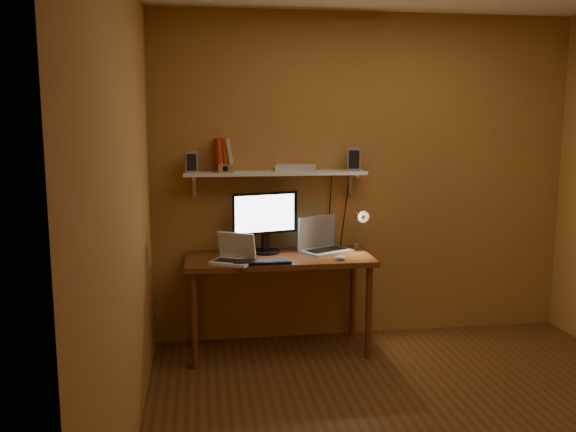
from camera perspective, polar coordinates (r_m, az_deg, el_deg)
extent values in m
cube|color=brown|center=(3.87, 13.45, -18.64)|extent=(3.40, 3.20, 0.02)
cube|color=#A26E31|center=(4.98, 7.18, 3.54)|extent=(3.40, 0.02, 2.60)
cube|color=#A26E31|center=(3.23, -15.07, 0.32)|extent=(0.02, 3.20, 2.60)
cube|color=#622F17|center=(4.61, -0.86, -4.03)|extent=(1.40, 0.60, 0.04)
cylinder|color=#622F17|center=(4.44, -8.77, -9.66)|extent=(0.05, 0.05, 0.71)
cylinder|color=#622F17|center=(4.61, 7.56, -8.95)|extent=(0.05, 0.05, 0.71)
cylinder|color=#622F17|center=(4.90, -8.74, -7.87)|extent=(0.05, 0.05, 0.71)
cylinder|color=#622F17|center=(5.05, 6.07, -7.31)|extent=(0.05, 0.05, 0.71)
cube|color=white|center=(4.69, -1.18, 4.04)|extent=(1.40, 0.25, 0.02)
cube|color=silver|center=(4.78, -8.75, 2.79)|extent=(0.03, 0.03, 0.18)
cube|color=silver|center=(4.92, 5.85, 3.03)|extent=(0.03, 0.03, 0.18)
cylinder|color=black|center=(4.72, -2.11, -3.36)|extent=(0.27, 0.27, 0.02)
cube|color=black|center=(4.71, -2.12, -2.38)|extent=(0.06, 0.05, 0.16)
cube|color=black|center=(4.67, -2.14, 0.28)|extent=(0.51, 0.16, 0.32)
cube|color=white|center=(4.65, -2.11, 0.25)|extent=(0.47, 0.13, 0.28)
cube|color=gray|center=(4.74, 3.59, -3.29)|extent=(0.44, 0.39, 0.02)
cube|color=black|center=(4.74, 3.59, -3.16)|extent=(0.34, 0.27, 0.00)
cube|color=gray|center=(4.80, 2.71, -1.47)|extent=(0.33, 0.20, 0.25)
cube|color=#13283C|center=(4.80, 2.71, -1.47)|extent=(0.29, 0.16, 0.21)
cube|color=silver|center=(4.39, -5.25, -4.33)|extent=(0.35, 0.31, 0.02)
cube|color=black|center=(4.38, -5.25, -4.19)|extent=(0.27, 0.21, 0.00)
cube|color=silver|center=(4.43, -4.82, -2.77)|extent=(0.28, 0.19, 0.20)
cube|color=black|center=(4.43, -4.82, -2.77)|extent=(0.24, 0.16, 0.17)
cube|color=black|center=(4.38, -2.46, -4.32)|extent=(0.42, 0.15, 0.02)
ellipsoid|color=silver|center=(4.50, 4.90, -3.91)|extent=(0.10, 0.08, 0.03)
cube|color=silver|center=(4.96, 6.37, -3.02)|extent=(0.05, 0.06, 0.08)
cylinder|color=silver|center=(4.93, 6.40, -1.32)|extent=(0.02, 0.02, 0.28)
cylinder|color=silver|center=(4.83, 6.67, 0.15)|extent=(0.01, 0.16, 0.01)
cone|color=silver|center=(4.75, 6.92, 0.00)|extent=(0.09, 0.09, 0.09)
sphere|color=#FFE0A5|center=(4.73, 6.98, -0.04)|extent=(0.04, 0.04, 0.04)
cube|color=gray|center=(4.65, -9.06, 5.02)|extent=(0.10, 0.10, 0.16)
cube|color=gray|center=(4.79, 6.21, 5.32)|extent=(0.12, 0.12, 0.18)
cube|color=#B93113|center=(4.68, -6.48, 5.68)|extent=(0.07, 0.18, 0.25)
cube|color=#912906|center=(4.69, -6.05, 5.68)|extent=(0.08, 0.18, 0.25)
cube|color=#B9A191|center=(4.69, -5.61, 5.69)|extent=(0.09, 0.18, 0.25)
cube|color=silver|center=(4.59, -5.82, 4.45)|extent=(0.11, 0.06, 0.07)
cylinder|color=black|center=(4.57, -5.81, 4.43)|extent=(0.04, 0.03, 0.04)
cube|color=silver|center=(4.72, 0.73, 4.53)|extent=(0.34, 0.26, 0.05)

